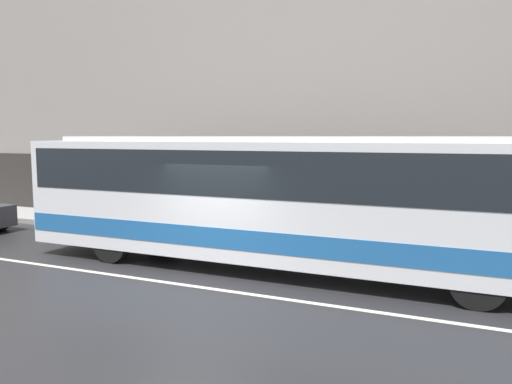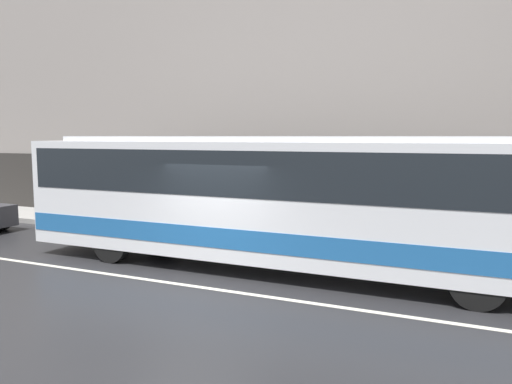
# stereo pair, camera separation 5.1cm
# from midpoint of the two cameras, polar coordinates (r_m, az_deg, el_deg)

# --- Properties ---
(ground_plane) EXTENTS (60.00, 60.00, 0.00)m
(ground_plane) POSITION_cam_midpoint_polar(r_m,az_deg,el_deg) (10.60, -6.54, -10.72)
(ground_plane) COLOR #262628
(sidewalk) EXTENTS (60.00, 2.25, 0.17)m
(sidewalk) POSITION_cam_midpoint_polar(r_m,az_deg,el_deg) (15.07, 3.52, -5.20)
(sidewalk) COLOR #A09E99
(sidewalk) RESTS_ON ground_plane
(building_facade) EXTENTS (60.00, 0.35, 9.60)m
(building_facade) POSITION_cam_midpoint_polar(r_m,az_deg,el_deg) (16.03, 5.28, 11.80)
(building_facade) COLOR gray
(building_facade) RESTS_ON ground_plane
(lane_stripe) EXTENTS (54.00, 0.14, 0.01)m
(lane_stripe) POSITION_cam_midpoint_polar(r_m,az_deg,el_deg) (10.60, -6.54, -10.70)
(lane_stripe) COLOR beige
(lane_stripe) RESTS_ON ground_plane
(transit_bus) EXTENTS (12.31, 2.51, 3.11)m
(transit_bus) POSITION_cam_midpoint_polar(r_m,az_deg,el_deg) (11.65, 1.54, -0.30)
(transit_bus) COLOR silver
(transit_bus) RESTS_ON ground_plane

